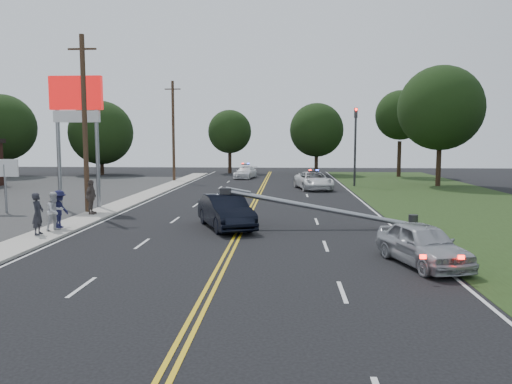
# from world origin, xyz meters

# --- Properties ---
(ground) EXTENTS (120.00, 120.00, 0.00)m
(ground) POSITION_xyz_m (0.00, 0.00, 0.00)
(ground) COLOR black
(ground) RESTS_ON ground
(sidewalk) EXTENTS (1.80, 70.00, 0.12)m
(sidewalk) POSITION_xyz_m (-8.40, 10.00, 0.06)
(sidewalk) COLOR #ACA69B
(sidewalk) RESTS_ON ground
(grass_verge) EXTENTS (12.00, 80.00, 0.01)m
(grass_verge) POSITION_xyz_m (13.50, 10.00, 0.01)
(grass_verge) COLOR #203113
(grass_verge) RESTS_ON ground
(centerline_yellow) EXTENTS (0.36, 80.00, 0.00)m
(centerline_yellow) POSITION_xyz_m (0.00, 10.00, 0.01)
(centerline_yellow) COLOR gold
(centerline_yellow) RESTS_ON ground
(pylon_sign) EXTENTS (3.20, 0.35, 8.00)m
(pylon_sign) POSITION_xyz_m (-10.50, 14.00, 6.00)
(pylon_sign) COLOR gray
(pylon_sign) RESTS_ON ground
(small_sign) EXTENTS (1.60, 0.14, 3.10)m
(small_sign) POSITION_xyz_m (-14.00, 12.00, 2.33)
(small_sign) COLOR gray
(small_sign) RESTS_ON ground
(traffic_signal) EXTENTS (0.28, 0.41, 7.05)m
(traffic_signal) POSITION_xyz_m (8.30, 30.00, 4.21)
(traffic_signal) COLOR #2D2D30
(traffic_signal) RESTS_ON ground
(fallen_streetlight) EXTENTS (9.36, 0.44, 1.91)m
(fallen_streetlight) POSITION_xyz_m (4.19, 8.00, 0.92)
(fallen_streetlight) COLOR #2D2D30
(fallen_streetlight) RESTS_ON ground
(utility_pole_mid) EXTENTS (1.60, 0.28, 10.00)m
(utility_pole_mid) POSITION_xyz_m (-9.20, 12.00, 5.08)
(utility_pole_mid) COLOR #382619
(utility_pole_mid) RESTS_ON ground
(utility_pole_far) EXTENTS (1.60, 0.28, 10.00)m
(utility_pole_far) POSITION_xyz_m (-9.20, 34.00, 5.08)
(utility_pole_far) COLOR #382619
(utility_pole_far) RESTS_ON ground
(tree_4) EXTENTS (7.57, 7.57, 9.37)m
(tree_4) POSITION_xyz_m (-30.33, 39.79, 5.59)
(tree_4) COLOR black
(tree_4) RESTS_ON ground
(tree_5) EXTENTS (7.59, 7.59, 8.83)m
(tree_5) POSITION_xyz_m (-20.07, 43.18, 5.04)
(tree_5) COLOR black
(tree_5) RESTS_ON ground
(tree_6) EXTENTS (5.41, 5.41, 7.92)m
(tree_6) POSITION_xyz_m (-5.00, 46.88, 5.20)
(tree_6) COLOR black
(tree_6) RESTS_ON ground
(tree_7) EXTENTS (6.44, 6.44, 8.58)m
(tree_7) POSITION_xyz_m (5.71, 45.01, 5.36)
(tree_7) COLOR black
(tree_7) RESTS_ON ground
(tree_8) EXTENTS (5.58, 5.58, 9.76)m
(tree_8) POSITION_xyz_m (14.91, 42.09, 6.94)
(tree_8) COLOR black
(tree_8) RESTS_ON ground
(tree_9) EXTENTS (7.58, 7.58, 10.82)m
(tree_9) POSITION_xyz_m (15.94, 30.67, 7.03)
(tree_9) COLOR black
(tree_9) RESTS_ON ground
(crashed_sedan) EXTENTS (3.43, 5.16, 1.61)m
(crashed_sedan) POSITION_xyz_m (-0.75, 7.80, 0.80)
(crashed_sedan) COLOR black
(crashed_sedan) RESTS_ON ground
(waiting_sedan) EXTENTS (2.77, 4.51, 1.43)m
(waiting_sedan) POSITION_xyz_m (6.71, 1.18, 0.72)
(waiting_sedan) COLOR #A2A4AA
(waiting_sedan) RESTS_ON ground
(emergency_a) EXTENTS (3.47, 5.78, 1.50)m
(emergency_a) POSITION_xyz_m (4.43, 26.85, 0.75)
(emergency_a) COLOR silver
(emergency_a) RESTS_ON ground
(emergency_b) EXTENTS (2.64, 4.72, 1.29)m
(emergency_b) POSITION_xyz_m (-2.34, 38.51, 0.65)
(emergency_b) COLOR white
(emergency_b) RESTS_ON ground
(bystander_a) EXTENTS (0.49, 0.70, 1.82)m
(bystander_a) POSITION_xyz_m (-8.57, 5.07, 1.03)
(bystander_a) COLOR #23242B
(bystander_a) RESTS_ON sidewalk
(bystander_b) EXTENTS (0.98, 1.06, 1.75)m
(bystander_b) POSITION_xyz_m (-8.31, 6.12, 1.00)
(bystander_b) COLOR silver
(bystander_b) RESTS_ON sidewalk
(bystander_c) EXTENTS (0.83, 1.23, 1.77)m
(bystander_c) POSITION_xyz_m (-8.38, 6.73, 1.00)
(bystander_c) COLOR #161739
(bystander_c) RESTS_ON sidewalk
(bystander_d) EXTENTS (0.54, 1.15, 1.90)m
(bystander_d) POSITION_xyz_m (-8.61, 11.06, 1.07)
(bystander_d) COLOR #5D504A
(bystander_d) RESTS_ON sidewalk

